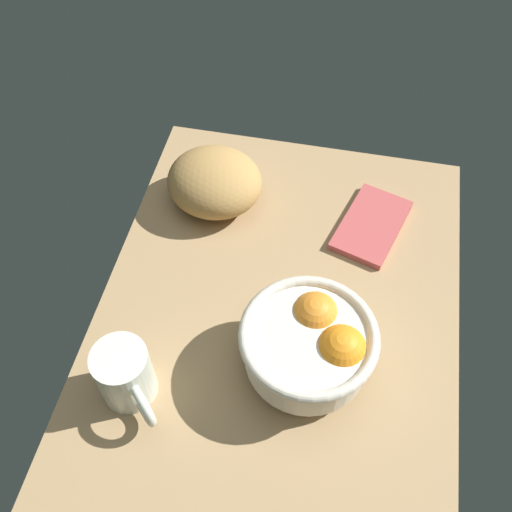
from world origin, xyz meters
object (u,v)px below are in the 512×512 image
at_px(mug, 126,376).
at_px(napkin_folded, 371,225).
at_px(fruit_bowl, 312,344).
at_px(bread_loaf, 215,182).

bearing_deg(mug, napkin_folded, -39.78).
bearing_deg(fruit_bowl, napkin_folded, -13.70).
relative_size(fruit_bowl, bread_loaf, 1.16).
relative_size(napkin_folded, mug, 1.51).
distance_m(bread_loaf, mug, 0.37).
xyz_separation_m(fruit_bowl, napkin_folded, (0.27, -0.07, -0.05)).
distance_m(fruit_bowl, napkin_folded, 0.28).
xyz_separation_m(bread_loaf, mug, (-0.37, 0.03, 0.00)).
bearing_deg(napkin_folded, mug, 140.22).
relative_size(bread_loaf, mug, 1.59).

